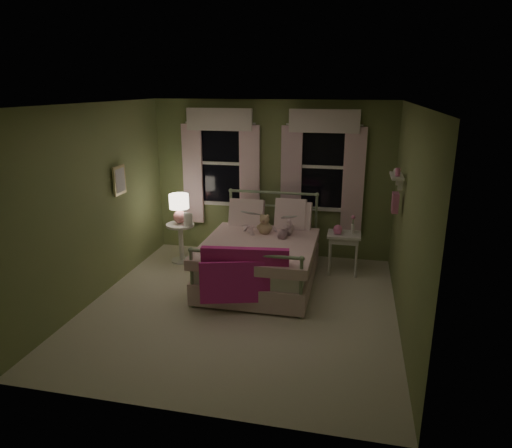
% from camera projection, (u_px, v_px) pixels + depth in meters
% --- Properties ---
extents(room_shell, '(4.20, 4.20, 4.20)m').
position_uv_depth(room_shell, '(240.00, 212.00, 5.67)').
color(room_shell, '#EEE4CD').
rests_on(room_shell, ground).
extents(bed, '(1.58, 2.04, 1.18)m').
position_uv_depth(bed, '(261.00, 258.00, 6.70)').
color(bed, white).
rests_on(bed, ground).
extents(pink_throw, '(1.10, 0.35, 0.71)m').
position_uv_depth(pink_throw, '(244.00, 269.00, 5.69)').
color(pink_throw, '#D92A8D').
rests_on(pink_throw, bed).
extents(child_left, '(0.29, 0.24, 0.67)m').
position_uv_depth(child_left, '(249.00, 214.00, 7.01)').
color(child_left, '#F7D1DD').
rests_on(child_left, bed).
extents(child_right, '(0.38, 0.30, 0.79)m').
position_uv_depth(child_right, '(285.00, 213.00, 6.88)').
color(child_right, '#F7D1DD').
rests_on(child_right, bed).
extents(book_left, '(0.22, 0.17, 0.26)m').
position_uv_depth(book_left, '(245.00, 215.00, 6.76)').
color(book_left, beige).
rests_on(book_left, child_left).
extents(book_right, '(0.22, 0.17, 0.26)m').
position_uv_depth(book_right, '(282.00, 220.00, 6.66)').
color(book_right, beige).
rests_on(book_right, child_right).
extents(teddy_bear, '(0.24, 0.20, 0.32)m').
position_uv_depth(teddy_bear, '(265.00, 226.00, 6.84)').
color(teddy_bear, tan).
rests_on(teddy_bear, bed).
extents(nightstand_left, '(0.46, 0.46, 0.65)m').
position_uv_depth(nightstand_left, '(181.00, 237.00, 7.49)').
color(nightstand_left, white).
rests_on(nightstand_left, ground).
extents(table_lamp, '(0.32, 0.32, 0.48)m').
position_uv_depth(table_lamp, '(179.00, 206.00, 7.33)').
color(table_lamp, '#D88084').
rests_on(table_lamp, nightstand_left).
extents(book_nightstand, '(0.21, 0.26, 0.02)m').
position_uv_depth(book_nightstand, '(184.00, 225.00, 7.32)').
color(book_nightstand, beige).
rests_on(book_nightstand, nightstand_left).
extents(nightstand_right, '(0.50, 0.40, 0.64)m').
position_uv_depth(nightstand_right, '(344.00, 240.00, 6.97)').
color(nightstand_right, white).
rests_on(nightstand_right, ground).
extents(pink_toy, '(0.14, 0.18, 0.14)m').
position_uv_depth(pink_toy, '(338.00, 229.00, 6.94)').
color(pink_toy, pink).
rests_on(pink_toy, nightstand_right).
extents(bud_vase, '(0.06, 0.06, 0.28)m').
position_uv_depth(bud_vase, '(353.00, 224.00, 6.92)').
color(bud_vase, white).
rests_on(bud_vase, nightstand_right).
extents(window_left, '(1.34, 0.13, 1.96)m').
position_uv_depth(window_left, '(221.00, 159.00, 7.64)').
color(window_left, black).
rests_on(window_left, room_shell).
extents(window_right, '(1.34, 0.13, 1.96)m').
position_uv_depth(window_right, '(323.00, 163.00, 7.30)').
color(window_right, black).
rests_on(window_right, room_shell).
extents(wall_shelf, '(0.15, 0.50, 0.60)m').
position_uv_depth(wall_shelf, '(396.00, 190.00, 5.87)').
color(wall_shelf, white).
rests_on(wall_shelf, room_shell).
extents(framed_picture, '(0.03, 0.32, 0.42)m').
position_uv_depth(framed_picture, '(119.00, 180.00, 6.57)').
color(framed_picture, beige).
rests_on(framed_picture, room_shell).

